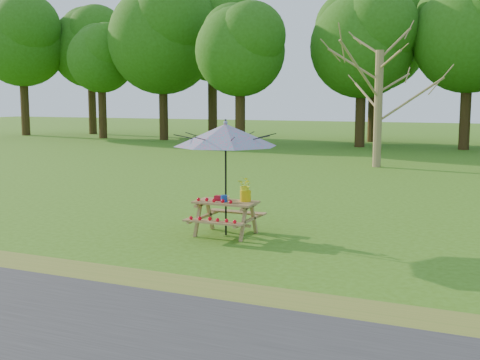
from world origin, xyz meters
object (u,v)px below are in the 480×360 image
at_px(picnic_table, 226,219).
at_px(patio_umbrella, 226,135).
at_px(bare_tree, 381,1).
at_px(flower_bucket, 245,188).

relative_size(picnic_table, patio_umbrella, 0.56).
bearing_deg(patio_umbrella, picnic_table, -95.19).
height_order(bare_tree, patio_umbrella, bare_tree).
relative_size(bare_tree, flower_bucket, 21.81).
height_order(bare_tree, picnic_table, bare_tree).
distance_m(bare_tree, patio_umbrella, 13.77).
bearing_deg(flower_bucket, bare_tree, 90.00).
height_order(bare_tree, flower_bucket, bare_tree).
bearing_deg(picnic_table, bare_tree, 88.45).
distance_m(picnic_table, patio_umbrella, 1.62).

